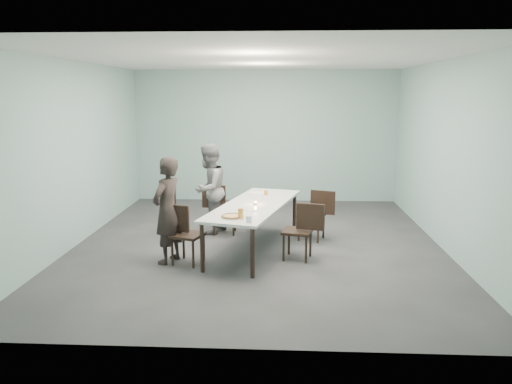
{
  "coord_description": "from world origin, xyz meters",
  "views": [
    {
      "loc": [
        0.39,
        -8.0,
        2.47
      ],
      "look_at": [
        0.0,
        -0.58,
        1.0
      ],
      "focal_mm": 35.0,
      "sensor_mm": 36.0,
      "label": 1
    }
  ],
  "objects_px": {
    "side_plate": "(251,210)",
    "amber_tumbler": "(266,193)",
    "chair_far_left": "(220,206)",
    "chair_far_right": "(316,211)",
    "pizza": "(232,216)",
    "water_tumbler": "(249,219)",
    "beer_glass": "(241,214)",
    "chair_near_left": "(183,230)",
    "table": "(254,207)",
    "tealight": "(255,203)",
    "diner_near": "(167,210)",
    "diner_far": "(209,189)",
    "chair_near_right": "(303,227)"
  },
  "relations": [
    {
      "from": "side_plate",
      "to": "water_tumbler",
      "type": "distance_m",
      "value": 0.71
    },
    {
      "from": "chair_near_left",
      "to": "pizza",
      "type": "distance_m",
      "value": 0.83
    },
    {
      "from": "chair_far_left",
      "to": "pizza",
      "type": "relative_size",
      "value": 2.56
    },
    {
      "from": "amber_tumbler",
      "to": "chair_near_left",
      "type": "bearing_deg",
      "value": -129.33
    },
    {
      "from": "pizza",
      "to": "water_tumbler",
      "type": "bearing_deg",
      "value": -45.2
    },
    {
      "from": "side_plate",
      "to": "amber_tumbler",
      "type": "relative_size",
      "value": 2.25
    },
    {
      "from": "chair_far_left",
      "to": "diner_near",
      "type": "bearing_deg",
      "value": -110.02
    },
    {
      "from": "table",
      "to": "diner_far",
      "type": "distance_m",
      "value": 1.28
    },
    {
      "from": "water_tumbler",
      "to": "table",
      "type": "bearing_deg",
      "value": 89.56
    },
    {
      "from": "chair_far_left",
      "to": "chair_far_right",
      "type": "xyz_separation_m",
      "value": [
        1.68,
        -0.34,
        0.0
      ]
    },
    {
      "from": "water_tumbler",
      "to": "amber_tumbler",
      "type": "bearing_deg",
      "value": 84.84
    },
    {
      "from": "chair_near_right",
      "to": "table",
      "type": "bearing_deg",
      "value": -17.06
    },
    {
      "from": "chair_near_left",
      "to": "tealight",
      "type": "distance_m",
      "value": 1.24
    },
    {
      "from": "chair_near_left",
      "to": "tealight",
      "type": "bearing_deg",
      "value": 49.25
    },
    {
      "from": "beer_glass",
      "to": "water_tumbler",
      "type": "relative_size",
      "value": 1.67
    },
    {
      "from": "side_plate",
      "to": "water_tumbler",
      "type": "bearing_deg",
      "value": -89.42
    },
    {
      "from": "chair_near_left",
      "to": "pizza",
      "type": "height_order",
      "value": "chair_near_left"
    },
    {
      "from": "side_plate",
      "to": "tealight",
      "type": "bearing_deg",
      "value": 84.58
    },
    {
      "from": "amber_tumbler",
      "to": "chair_far_right",
      "type": "bearing_deg",
      "value": -10.23
    },
    {
      "from": "beer_glass",
      "to": "water_tumbler",
      "type": "height_order",
      "value": "beer_glass"
    },
    {
      "from": "chair_far_left",
      "to": "side_plate",
      "type": "height_order",
      "value": "chair_far_left"
    },
    {
      "from": "table",
      "to": "chair_far_right",
      "type": "distance_m",
      "value": 1.19
    },
    {
      "from": "side_plate",
      "to": "beer_glass",
      "type": "relative_size",
      "value": 1.2
    },
    {
      "from": "diner_far",
      "to": "tealight",
      "type": "bearing_deg",
      "value": 62.5
    },
    {
      "from": "pizza",
      "to": "beer_glass",
      "type": "distance_m",
      "value": 0.15
    },
    {
      "from": "side_plate",
      "to": "amber_tumbler",
      "type": "height_order",
      "value": "amber_tumbler"
    },
    {
      "from": "pizza",
      "to": "diner_near",
      "type": "bearing_deg",
      "value": 166.69
    },
    {
      "from": "pizza",
      "to": "chair_far_right",
      "type": "bearing_deg",
      "value": 49.28
    },
    {
      "from": "side_plate",
      "to": "water_tumbler",
      "type": "height_order",
      "value": "water_tumbler"
    },
    {
      "from": "pizza",
      "to": "water_tumbler",
      "type": "relative_size",
      "value": 3.78
    },
    {
      "from": "chair_far_right",
      "to": "side_plate",
      "type": "bearing_deg",
      "value": 64.72
    },
    {
      "from": "table",
      "to": "diner_far",
      "type": "relative_size",
      "value": 1.71
    },
    {
      "from": "pizza",
      "to": "side_plate",
      "type": "xyz_separation_m",
      "value": [
        0.24,
        0.46,
        -0.01
      ]
    },
    {
      "from": "diner_near",
      "to": "beer_glass",
      "type": "relative_size",
      "value": 10.53
    },
    {
      "from": "chair_near_right",
      "to": "chair_far_right",
      "type": "relative_size",
      "value": 1.0
    },
    {
      "from": "chair_far_left",
      "to": "water_tumbler",
      "type": "height_order",
      "value": "chair_far_left"
    },
    {
      "from": "water_tumbler",
      "to": "chair_far_left",
      "type": "bearing_deg",
      "value": 107.43
    },
    {
      "from": "amber_tumbler",
      "to": "table",
      "type": "bearing_deg",
      "value": -102.48
    },
    {
      "from": "chair_far_right",
      "to": "pizza",
      "type": "distance_m",
      "value": 1.98
    },
    {
      "from": "table",
      "to": "water_tumbler",
      "type": "distance_m",
      "value": 1.16
    },
    {
      "from": "table",
      "to": "tealight",
      "type": "height_order",
      "value": "tealight"
    },
    {
      "from": "chair_far_right",
      "to": "side_plate",
      "type": "xyz_separation_m",
      "value": [
        -1.04,
        -1.02,
        0.25
      ]
    },
    {
      "from": "chair_far_left",
      "to": "amber_tumbler",
      "type": "distance_m",
      "value": 0.89
    },
    {
      "from": "chair_far_right",
      "to": "diner_far",
      "type": "height_order",
      "value": "diner_far"
    },
    {
      "from": "diner_far",
      "to": "pizza",
      "type": "distance_m",
      "value": 1.95
    },
    {
      "from": "table",
      "to": "chair_far_right",
      "type": "height_order",
      "value": "chair_far_right"
    },
    {
      "from": "chair_near_left",
      "to": "chair_far_left",
      "type": "relative_size",
      "value": 1.0
    },
    {
      "from": "diner_near",
      "to": "pizza",
      "type": "relative_size",
      "value": 4.65
    },
    {
      "from": "table",
      "to": "amber_tumbler",
      "type": "bearing_deg",
      "value": 77.52
    },
    {
      "from": "diner_near",
      "to": "pizza",
      "type": "height_order",
      "value": "diner_near"
    }
  ]
}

